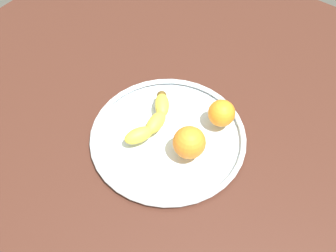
# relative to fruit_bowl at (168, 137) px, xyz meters

# --- Properties ---
(ground_plane) EXTENTS (1.37, 1.37, 0.04)m
(ground_plane) POSITION_rel_fruit_bowl_xyz_m (0.00, 0.00, -0.03)
(ground_plane) COLOR #422219
(fruit_bowl) EXTENTS (0.34, 0.34, 0.02)m
(fruit_bowl) POSITION_rel_fruit_bowl_xyz_m (0.00, 0.00, 0.00)
(fruit_bowl) COLOR silver
(fruit_bowl) RESTS_ON ground_plane
(banana) EXTENTS (0.17, 0.07, 0.03)m
(banana) POSITION_rel_fruit_bowl_xyz_m (0.00, 0.04, 0.03)
(banana) COLOR yellow
(banana) RESTS_ON fruit_bowl
(orange_front_left) EXTENTS (0.07, 0.07, 0.07)m
(orange_front_left) POSITION_rel_fruit_bowl_xyz_m (-0.01, -0.06, 0.04)
(orange_front_left) COLOR orange
(orange_front_left) RESTS_ON fruit_bowl
(orange_front_right) EXTENTS (0.06, 0.06, 0.06)m
(orange_front_right) POSITION_rel_fruit_bowl_xyz_m (0.10, -0.07, 0.04)
(orange_front_right) COLOR orange
(orange_front_right) RESTS_ON fruit_bowl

